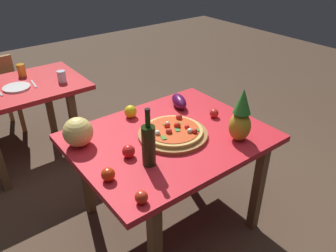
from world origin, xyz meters
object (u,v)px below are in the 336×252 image
Objects in this scene: drinking_glass_water at (62,76)px; dinner_plate at (17,88)px; background_table at (20,98)px; drinking_glass_juice at (21,70)px; wine_bottle at (149,144)px; melon at (78,132)px; pizza at (173,130)px; bell_pepper at (131,112)px; tomato_beside_pepper at (214,113)px; display_table at (169,146)px; pizza_board at (173,134)px; tomato_at_corner at (108,174)px; tomato_near_board at (141,197)px; knife_utensil at (34,84)px; pineapple_left at (241,118)px; eggplant at (179,101)px; tomato_by_bottle at (129,151)px.

dinner_plate is (-0.36, 0.09, -0.04)m from drinking_glass_water.
drinking_glass_juice reaches higher than background_table.
melon is at bearing 118.41° from wine_bottle.
drinking_glass_juice is at bearing 105.11° from pizza.
drinking_glass_juice is at bearing 105.95° from bell_pepper.
tomato_beside_pepper is at bearing -64.79° from drinking_glass_water.
bell_pepper is (-0.07, 0.36, 0.13)m from display_table.
tomato_beside_pepper reaches higher than display_table.
pizza_board is 0.55m from tomato_at_corner.
background_table is 17.19× the size of tomato_beside_pepper.
drinking_glass_water is at bearing 80.41° from tomato_near_board.
pizza is 5.79× the size of tomato_near_board.
pizza is 0.62m from tomato_near_board.
drinking_glass_juice reaches higher than tomato_beside_pepper.
drinking_glass_water reaches higher than display_table.
drinking_glass_juice is at bearing 122.65° from drinking_glass_water.
pizza_board is at bearing -74.99° from drinking_glass_juice.
drinking_glass_juice is (0.10, 1.78, 0.02)m from tomato_at_corner.
background_table is 0.17m from knife_utensil.
wine_bottle reaches higher than drinking_glass_juice.
background_table is at bearing 92.05° from tomato_near_board.
pizza_board is (0.56, -1.42, 0.12)m from background_table.
display_table is 18.59× the size of tomato_near_board.
pizza is at bearing -80.55° from drinking_glass_water.
pineapple_left reaches higher than eggplant.
knife_utensil is (-0.43, 1.38, -0.01)m from pizza_board.
pizza_board reaches higher than background_table.
display_table is 11.43× the size of drinking_glass_juice.
tomato_beside_pepper is at bearing -15.18° from melon.
pizza reaches higher than tomato_beside_pepper.
wine_bottle is 1.73× the size of eggplant.
tomato_by_bottle is (-0.72, -0.05, 0.01)m from tomato_beside_pepper.
dinner_plate is at bearing 116.03° from bell_pepper.
tomato_by_bottle is (-0.64, 0.26, -0.12)m from pineapple_left.
background_table is 0.40m from drinking_glass_water.
display_table is 6.09× the size of eggplant.
tomato_beside_pepper is at bearing 3.68° from tomato_by_bottle.
wine_bottle is 1.80m from drinking_glass_juice.
pizza_board is 0.34m from tomato_by_bottle.
background_table is at bearing 116.71° from pineapple_left.
tomato_at_corner is (-0.54, -0.14, -0.00)m from pizza.
drinking_glass_juice reaches higher than tomato_at_corner.
display_table is 1.42m from knife_utensil.
bell_pepper is 1.32m from drinking_glass_juice.
pizza_board is at bearing 14.47° from tomato_at_corner.
melon is 2.43× the size of tomato_at_corner.
knife_utensil is (0.06, 1.76, -0.03)m from tomato_near_board.
bell_pepper is 0.86m from tomato_near_board.
drinking_glass_juice is (-0.73, 1.35, 0.01)m from eggplant.
melon reaches higher than tomato_by_bottle.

